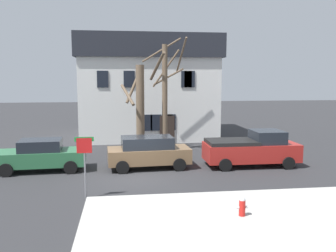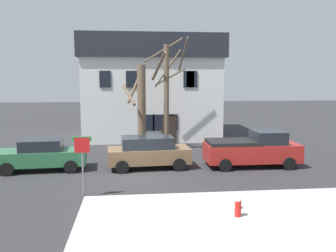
# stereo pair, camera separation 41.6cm
# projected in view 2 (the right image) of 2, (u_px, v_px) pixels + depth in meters

# --- Properties ---
(ground_plane) EXTENTS (120.00, 120.00, 0.00)m
(ground_plane) POSITION_uv_depth(u_px,v_px,m) (134.00, 178.00, 17.77)
(ground_plane) COLOR #2D2D30
(sidewalk_slab) EXTENTS (11.42, 8.80, 0.12)m
(sidewalk_slab) POSITION_uv_depth(u_px,v_px,m) (260.00, 239.00, 10.86)
(sidewalk_slab) COLOR #B7B5AD
(sidewalk_slab) RESTS_ON ground_plane
(building_main) EXTENTS (11.10, 8.72, 8.18)m
(building_main) POSITION_uv_depth(u_px,v_px,m) (150.00, 87.00, 30.59)
(building_main) COLOR white
(building_main) RESTS_ON ground_plane
(tree_bare_near) EXTENTS (2.79, 2.74, 6.50)m
(tree_bare_near) POSITION_uv_depth(u_px,v_px,m) (142.00, 106.00, 23.16)
(tree_bare_near) COLOR brown
(tree_bare_near) RESTS_ON ground_plane
(tree_bare_mid) EXTENTS (2.80, 2.49, 7.64)m
(tree_bare_mid) POSITION_uv_depth(u_px,v_px,m) (167.00, 92.00, 23.95)
(tree_bare_mid) COLOR brown
(tree_bare_mid) RESTS_ON ground_plane
(car_green_sedan) EXTENTS (4.67, 2.30, 1.67)m
(car_green_sedan) POSITION_uv_depth(u_px,v_px,m) (42.00, 155.00, 19.15)
(car_green_sedan) COLOR #2D6B42
(car_green_sedan) RESTS_ON ground_plane
(car_brown_wagon) EXTENTS (4.49, 2.28, 1.73)m
(car_brown_wagon) POSITION_uv_depth(u_px,v_px,m) (148.00, 152.00, 19.60)
(car_brown_wagon) COLOR brown
(car_brown_wagon) RESTS_ON ground_plane
(pickup_truck_red) EXTENTS (5.13, 2.28, 1.98)m
(pickup_truck_red) POSITION_uv_depth(u_px,v_px,m) (252.00, 149.00, 20.01)
(pickup_truck_red) COLOR #AD231E
(pickup_truck_red) RESTS_ON ground_plane
(fire_hydrant) EXTENTS (0.42, 0.22, 0.68)m
(fire_hydrant) POSITION_uv_depth(u_px,v_px,m) (238.00, 207.00, 12.42)
(fire_hydrant) COLOR red
(fire_hydrant) RESTS_ON sidewalk_slab
(street_sign_pole) EXTENTS (0.76, 0.07, 2.53)m
(street_sign_pole) POSITION_uv_depth(u_px,v_px,m) (82.00, 155.00, 14.50)
(street_sign_pole) COLOR slate
(street_sign_pole) RESTS_ON ground_plane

